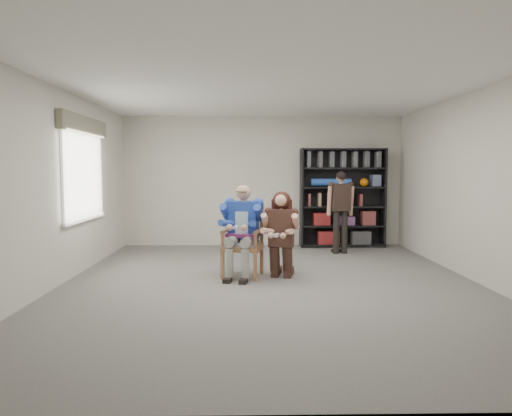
{
  "coord_description": "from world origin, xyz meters",
  "views": [
    {
      "loc": [
        -0.33,
        -6.4,
        1.61
      ],
      "look_at": [
        -0.2,
        0.6,
        1.05
      ],
      "focal_mm": 32.0,
      "sensor_mm": 36.0,
      "label": 1
    }
  ],
  "objects_px": {
    "kneeling_woman": "(281,236)",
    "bookshelf": "(342,198)",
    "armchair": "(243,241)",
    "seated_man": "(242,231)",
    "standing_man": "(341,213)"
  },
  "relations": [
    {
      "from": "armchair",
      "to": "seated_man",
      "type": "xyz_separation_m",
      "value": [
        0.0,
        0.0,
        0.16
      ]
    },
    {
      "from": "seated_man",
      "to": "standing_man",
      "type": "xyz_separation_m",
      "value": [
        1.9,
        1.94,
        0.1
      ]
    },
    {
      "from": "armchair",
      "to": "bookshelf",
      "type": "height_order",
      "value": "bookshelf"
    },
    {
      "from": "seated_man",
      "to": "bookshelf",
      "type": "height_order",
      "value": "bookshelf"
    },
    {
      "from": "kneeling_woman",
      "to": "standing_man",
      "type": "relative_size",
      "value": 0.8
    },
    {
      "from": "bookshelf",
      "to": "armchair",
      "type": "bearing_deg",
      "value": -127.25
    },
    {
      "from": "armchair",
      "to": "kneeling_woman",
      "type": "relative_size",
      "value": 0.84
    },
    {
      "from": "seated_man",
      "to": "kneeling_woman",
      "type": "relative_size",
      "value": 1.09
    },
    {
      "from": "seated_man",
      "to": "kneeling_woman",
      "type": "distance_m",
      "value": 0.6
    },
    {
      "from": "seated_man",
      "to": "bookshelf",
      "type": "xyz_separation_m",
      "value": [
        2.11,
        2.77,
        0.34
      ]
    },
    {
      "from": "armchair",
      "to": "seated_man",
      "type": "distance_m",
      "value": 0.16
    },
    {
      "from": "armchair",
      "to": "seated_man",
      "type": "relative_size",
      "value": 0.77
    },
    {
      "from": "kneeling_woman",
      "to": "bookshelf",
      "type": "xyz_separation_m",
      "value": [
        1.53,
        2.89,
        0.4
      ]
    },
    {
      "from": "standing_man",
      "to": "bookshelf",
      "type": "bearing_deg",
      "value": 69.05
    },
    {
      "from": "kneeling_woman",
      "to": "bookshelf",
      "type": "relative_size",
      "value": 0.62
    }
  ]
}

